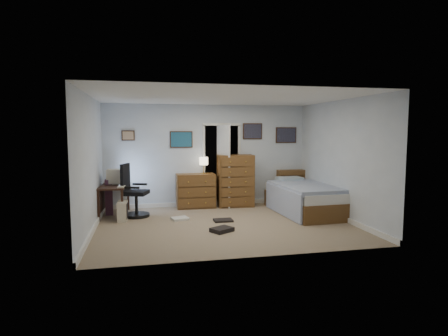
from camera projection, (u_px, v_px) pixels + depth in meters
The scene contains 15 objects.
floor at pixel (224, 225), 7.45m from camera, with size 5.00×4.00×0.02m, color gray.
computer_desk at pixel (110, 192), 8.19m from camera, with size 0.62×1.21×0.68m.
crt_monitor at pixel (115, 176), 8.32m from camera, with size 0.37×0.35×0.33m.
keyboard at pixel (122, 186), 7.88m from camera, with size 0.14×0.36×0.02m, color beige.
pc_tower at pixel (123, 211), 7.74m from camera, with size 0.21×0.39×0.41m.
office_chair at pixel (133, 196), 8.10m from camera, with size 0.70×0.70×1.15m.
media_stack at pixel (109, 197), 8.26m from camera, with size 0.16×0.16×0.79m, color maroon.
low_dresser at pixel (196, 191), 9.07m from camera, with size 0.93×0.46×0.82m, color brown.
table_lamp at pixel (204, 162), 9.04m from camera, with size 0.21×0.21×0.40m.
doorway at pixel (219, 164), 9.63m from camera, with size 0.96×1.12×2.05m.
tall_dresser at pixel (235, 181), 9.23m from camera, with size 0.87×0.51×1.27m, color brown.
headboard_bookcase at pixel (295, 185), 9.69m from camera, with size 0.95×0.26×0.86m.
bed at pixel (304, 198), 8.48m from camera, with size 1.27×2.25×0.72m.
wall_posters at pixel (230, 135), 9.32m from camera, with size 4.38×0.04×0.60m.
floor_clutter at pixel (210, 224), 7.35m from camera, with size 1.25×1.51×0.08m.
Camera 1 is at (-1.54, -7.14, 1.85)m, focal length 30.00 mm.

